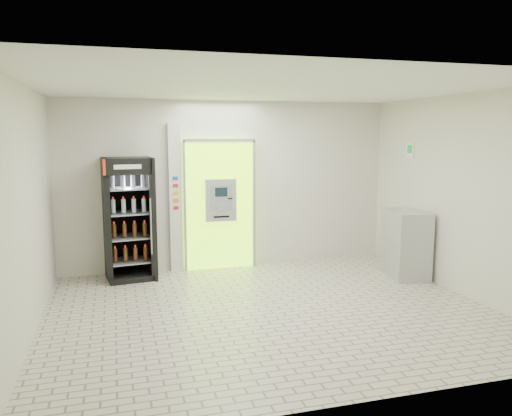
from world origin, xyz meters
name	(u,v)px	position (x,y,z in m)	size (l,w,h in m)	color
ground	(271,310)	(0.00, 0.00, 0.00)	(6.00, 6.00, 0.00)	beige
room_shell	(271,177)	(0.00, 0.00, 1.84)	(6.00, 6.00, 6.00)	beige
atm_assembly	(220,204)	(-0.20, 2.41, 1.17)	(1.30, 0.24, 2.33)	#9BFC12
pillar	(175,198)	(-0.98, 2.45, 1.30)	(0.22, 0.11, 2.60)	silver
beverage_cooler	(129,221)	(-1.79, 2.16, 0.97)	(0.85, 0.79, 2.03)	black
steel_cabinet	(406,244)	(2.71, 0.97, 0.57)	(0.69, 0.92, 1.13)	#A8ABB0
exit_sign	(410,151)	(2.99, 1.40, 2.12)	(0.02, 0.22, 0.26)	white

